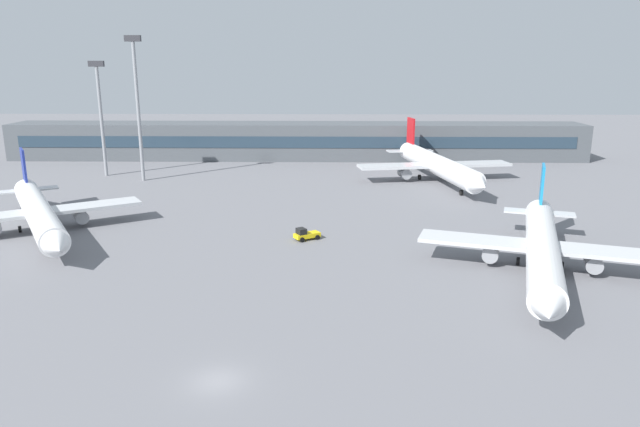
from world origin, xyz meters
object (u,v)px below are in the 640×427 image
(airplane_mid, at_px, (38,212))
(baggage_tug_yellow, at_px, (306,234))
(airplane_near, at_px, (542,248))
(floodlight_tower_east, at_px, (101,110))
(floodlight_tower_west, at_px, (137,100))
(airplane_far, at_px, (437,165))

(airplane_mid, xyz_separation_m, baggage_tug_yellow, (38.28, -2.37, -2.33))
(airplane_near, distance_m, baggage_tug_yellow, 30.76)
(airplane_near, height_order, floodlight_tower_east, floodlight_tower_east)
(airplane_mid, xyz_separation_m, floodlight_tower_west, (2.62, 38.93, 13.49))
(baggage_tug_yellow, xyz_separation_m, floodlight_tower_east, (-45.41, 46.47, 13.32))
(airplane_near, relative_size, airplane_far, 0.87)
(floodlight_tower_west, xyz_separation_m, floodlight_tower_east, (-9.75, 5.17, -2.50))
(baggage_tug_yellow, bearing_deg, airplane_mid, 176.45)
(floodlight_tower_east, bearing_deg, airplane_far, -4.19)
(airplane_mid, distance_m, airplane_far, 74.59)
(airplane_mid, height_order, airplane_far, airplane_far)
(floodlight_tower_west, bearing_deg, baggage_tug_yellow, -49.20)
(airplane_mid, distance_m, floodlight_tower_west, 41.29)
(airplane_mid, height_order, floodlight_tower_east, floodlight_tower_east)
(airplane_near, bearing_deg, floodlight_tower_east, 141.19)
(airplane_near, relative_size, airplane_mid, 1.09)
(airplane_mid, xyz_separation_m, floodlight_tower_east, (-7.13, 44.10, 10.98))
(airplane_near, bearing_deg, airplane_far, 92.80)
(airplane_mid, distance_m, floodlight_tower_east, 46.00)
(airplane_far, bearing_deg, floodlight_tower_east, 175.81)
(airplane_near, xyz_separation_m, floodlight_tower_east, (-73.39, 59.04, 11.01))
(baggage_tug_yellow, distance_m, floodlight_tower_east, 66.32)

